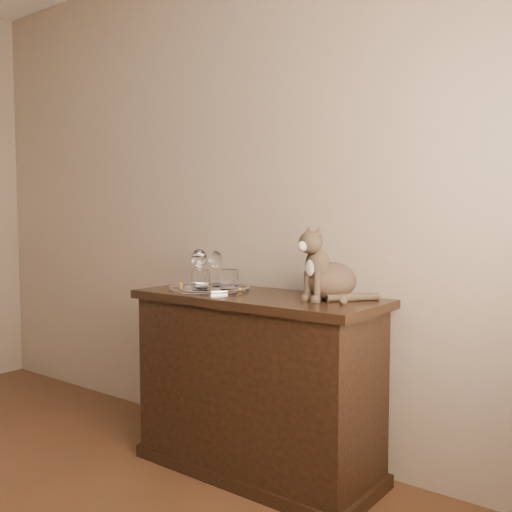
{
  "coord_description": "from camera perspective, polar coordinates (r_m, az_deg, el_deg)",
  "views": [
    {
      "loc": [
        2.2,
        -0.16,
        1.22
      ],
      "look_at": [
        0.59,
        1.95,
        1.03
      ],
      "focal_mm": 40.0,
      "sensor_mm": 36.0,
      "label": 1
    }
  ],
  "objects": [
    {
      "name": "wall_back",
      "position": [
        3.27,
        -4.98,
        6.35
      ],
      "size": [
        4.0,
        0.1,
        2.7
      ],
      "primitive_type": "cube",
      "color": "tan",
      "rests_on": "ground"
    },
    {
      "name": "wine_glass_c",
      "position": [
        2.89,
        -5.83,
        -1.44
      ],
      "size": [
        0.06,
        0.06,
        0.17
      ],
      "primitive_type": null,
      "color": "silver",
      "rests_on": "tray"
    },
    {
      "name": "cat",
      "position": [
        2.53,
        7.49,
        -0.64
      ],
      "size": [
        0.39,
        0.37,
        0.33
      ],
      "primitive_type": null,
      "rotation": [
        0.0,
        0.0,
        -0.25
      ],
      "color": "brown",
      "rests_on": "sideboard"
    },
    {
      "name": "wine_glass_d",
      "position": [
        2.86,
        -5.7,
        -1.23
      ],
      "size": [
        0.07,
        0.07,
        0.2
      ],
      "primitive_type": null,
      "color": "white",
      "rests_on": "tray"
    },
    {
      "name": "wine_glass_b",
      "position": [
        2.92,
        -4.08,
        -1.26
      ],
      "size": [
        0.07,
        0.07,
        0.18
      ],
      "primitive_type": null,
      "color": "silver",
      "rests_on": "tray"
    },
    {
      "name": "tumbler_c",
      "position": [
        2.78,
        -2.71,
        -2.36
      ],
      "size": [
        0.09,
        0.09,
        0.1
      ],
      "primitive_type": "cylinder",
      "color": "silver",
      "rests_on": "tray"
    },
    {
      "name": "sideboard",
      "position": [
        2.76,
        0.12,
        -12.66
      ],
      "size": [
        1.2,
        0.5,
        0.85
      ],
      "primitive_type": null,
      "color": "black",
      "rests_on": "ground"
    },
    {
      "name": "tray",
      "position": [
        2.84,
        -4.7,
        -3.33
      ],
      "size": [
        0.4,
        0.4,
        0.01
      ],
      "primitive_type": "cylinder",
      "color": "silver",
      "rests_on": "sideboard"
    },
    {
      "name": "tumbler_b",
      "position": [
        2.75,
        -5.55,
        -2.44
      ],
      "size": [
        0.09,
        0.09,
        0.1
      ],
      "primitive_type": "cylinder",
      "color": "white",
      "rests_on": "tray"
    }
  ]
}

